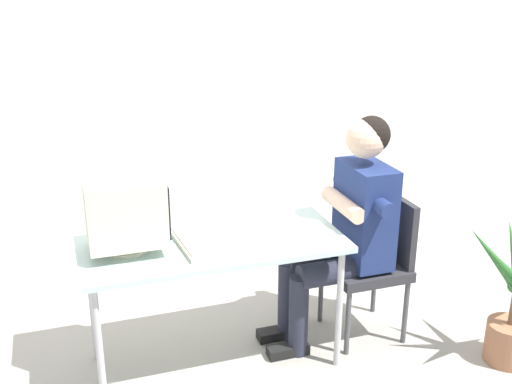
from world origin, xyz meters
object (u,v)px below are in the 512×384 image
(desk, at_px, (213,252))
(crt_monitor, at_px, (126,211))
(person_seated, at_px, (349,222))
(office_chair, at_px, (374,257))
(keyboard, at_px, (195,242))

(desk, height_order, crt_monitor, crt_monitor)
(desk, xyz_separation_m, person_seated, (0.80, 0.02, 0.06))
(person_seated, bearing_deg, crt_monitor, 179.46)
(office_chair, bearing_deg, person_seated, -180.00)
(crt_monitor, height_order, keyboard, crt_monitor)
(crt_monitor, relative_size, office_chair, 0.46)
(desk, bearing_deg, office_chair, 0.96)
(person_seated, bearing_deg, office_chair, 0.00)
(crt_monitor, distance_m, office_chair, 1.49)
(desk, distance_m, keyboard, 0.12)
(desk, distance_m, office_chair, 1.00)
(office_chair, relative_size, person_seated, 0.64)
(person_seated, bearing_deg, desk, -178.82)
(keyboard, xyz_separation_m, office_chair, (1.08, 0.02, -0.26))
(crt_monitor, xyz_separation_m, keyboard, (0.34, -0.03, -0.20))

